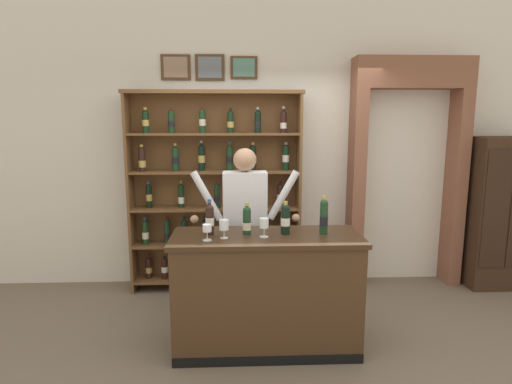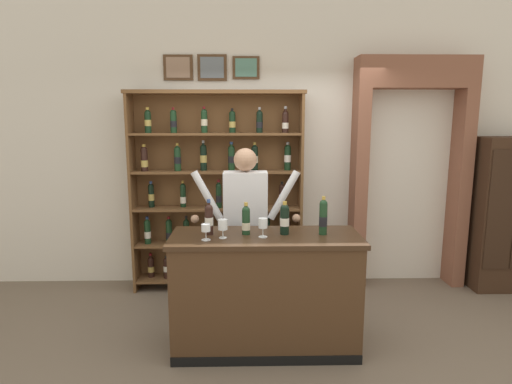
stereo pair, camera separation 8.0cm
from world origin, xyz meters
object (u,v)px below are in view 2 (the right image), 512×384
Objects in this scene: tasting_bottle_super_tuscan at (323,217)px; wine_shelf at (217,189)px; wine_glass_left at (263,224)px; wine_glass_center at (206,229)px; tasting_bottle_prosecco at (285,219)px; wine_glass_right at (223,226)px; shopkeeper at (245,215)px; tasting_bottle_rosso at (246,220)px; side_cabinet at (501,214)px; tasting_bottle_chianti at (209,218)px; tasting_counter at (265,292)px.

wine_shelf is at bearing 126.43° from tasting_bottle_super_tuscan.
wine_glass_center is at bearing -170.48° from wine_glass_left.
tasting_bottle_prosecco is 2.11× the size of wine_glass_center.
tasting_bottle_prosecco reaches higher than wine_glass_right.
tasting_bottle_rosso is (0.01, -0.53, 0.08)m from shopkeeper.
wine_shelf is 1.64m from tasting_bottle_super_tuscan.
side_cabinet is 3.20m from tasting_bottle_rosso.
tasting_bottle_chianti is 0.31m from tasting_bottle_rosso.
wine_glass_left reaches higher than wine_glass_center.
tasting_bottle_chianti is at bearing 167.94° from wine_glass_left.
wine_glass_center reaches higher than tasting_counter.
wine_shelf is 1.35m from tasting_bottle_rosso.
wine_shelf is 1.42m from wine_glass_right.
side_cabinet is 11.33× the size of wine_glass_right.
tasting_bottle_rosso is at bearing 146.56° from wine_glass_left.
tasting_bottle_rosso is (-0.16, 0.04, 0.62)m from tasting_counter.
wine_shelf is 1.46m from tasting_bottle_prosecco.
wine_glass_center is at bearing -152.25° from tasting_bottle_rosso.
tasting_bottle_chianti is 1.93× the size of wine_glass_right.
tasting_bottle_super_tuscan is 0.84m from wine_glass_right.
wine_glass_center is at bearing -114.32° from shopkeeper.
wine_glass_center is (-0.48, -0.13, 0.59)m from tasting_counter.
shopkeeper is 5.64× the size of tasting_bottle_chianti.
tasting_bottle_rosso reaches higher than wine_glass_left.
wine_shelf reaches higher than side_cabinet.
wine_glass_left is (-0.02, -0.06, 0.61)m from tasting_counter.
side_cabinet reaches higher than shopkeeper.
wine_glass_left is (-2.79, -1.34, 0.23)m from side_cabinet.
wine_glass_center is (-0.31, -0.69, 0.05)m from shopkeeper.
tasting_bottle_rosso is at bearing 167.53° from tasting_counter.
wine_glass_right is (-0.83, -0.10, -0.05)m from tasting_bottle_super_tuscan.
tasting_bottle_rosso is 0.32m from tasting_bottle_prosecco.
wine_shelf is 1.29× the size of side_cabinet.
wine_shelf reaches higher than wine_glass_center.
wine_shelf is 16.98× the size of wine_glass_center.
tasting_bottle_super_tuscan is 2.04× the size of wine_glass_left.
tasting_bottle_super_tuscan is at bearing -151.15° from side_cabinet.
tasting_bottle_prosecco is at bearing 10.81° from tasting_counter.
wine_shelf is at bearing 104.17° from tasting_bottle_rosso.
tasting_bottle_rosso is at bearing 179.04° from tasting_bottle_prosecco.
wine_shelf is 0.85m from shopkeeper.
tasting_bottle_chianti is at bearing 136.14° from wine_glass_right.
shopkeeper reaches higher than tasting_bottle_chianti.
wine_glass_left is (0.45, -0.10, -0.03)m from tasting_bottle_chianti.
tasting_bottle_rosso reaches higher than wine_glass_center.
tasting_bottle_rosso is 0.36m from wine_glass_center.
tasting_counter is at bearing 66.50° from wine_glass_left.
shopkeeper is 5.20× the size of tasting_bottle_super_tuscan.
tasting_bottle_prosecco is (-2.61, -1.25, 0.25)m from side_cabinet.
wine_glass_center is (-0.97, -0.15, -0.06)m from tasting_bottle_super_tuscan.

